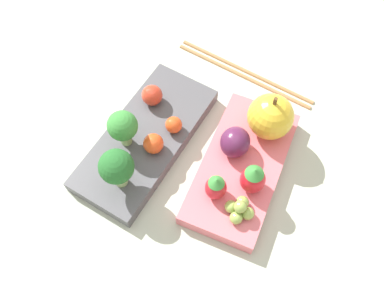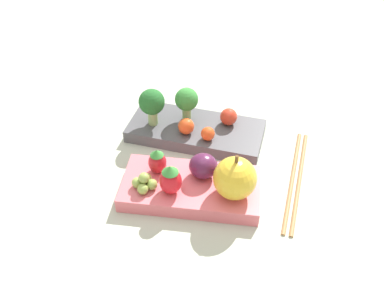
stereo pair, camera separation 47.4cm
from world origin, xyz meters
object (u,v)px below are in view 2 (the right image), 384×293
(bento_box_savoury, at_px, (193,131))
(cherry_tomato_2, at_px, (186,126))
(grape_cluster, at_px, (144,182))
(bento_box_fruit, at_px, (191,188))
(plum, at_px, (203,166))
(broccoli_floret_1, at_px, (152,103))
(apple, at_px, (235,178))
(cherry_tomato_1, at_px, (229,117))
(strawberry_0, at_px, (157,161))
(strawberry_1, at_px, (171,180))
(chopsticks_pair, at_px, (296,178))
(broccoli_floret_0, at_px, (187,100))
(cherry_tomato_0, at_px, (208,134))

(bento_box_savoury, height_order, cherry_tomato_2, cherry_tomato_2)
(grape_cluster, bearing_deg, cherry_tomato_2, 74.11)
(bento_box_savoury, distance_m, bento_box_fruit, 0.13)
(bento_box_savoury, relative_size, bento_box_fruit, 1.17)
(plum, bearing_deg, broccoli_floret_1, 131.55)
(bento_box_fruit, xyz_separation_m, apple, (0.06, -0.01, 0.04))
(broccoli_floret_1, xyz_separation_m, apple, (0.14, -0.13, -0.01))
(apple, height_order, plum, apple)
(cherry_tomato_1, relative_size, strawberry_0, 0.70)
(cherry_tomato_1, bearing_deg, grape_cluster, -121.85)
(cherry_tomato_1, distance_m, strawberry_1, 0.17)
(grape_cluster, bearing_deg, broccoli_floret_1, 98.10)
(broccoli_floret_1, bearing_deg, strawberry_1, -68.53)
(bento_box_savoury, xyz_separation_m, plum, (0.03, -0.11, 0.03))
(bento_box_fruit, relative_size, chopsticks_pair, 0.90)
(bento_box_fruit, distance_m, grape_cluster, 0.07)
(broccoli_floret_1, bearing_deg, cherry_tomato_2, -15.52)
(cherry_tomato_1, height_order, chopsticks_pair, cherry_tomato_1)
(cherry_tomato_2, xyz_separation_m, strawberry_1, (0.00, -0.13, 0.01))
(bento_box_fruit, xyz_separation_m, chopsticks_pair, (0.15, 0.05, -0.01))
(apple, bearing_deg, strawberry_1, -174.28)
(broccoli_floret_1, distance_m, cherry_tomato_1, 0.12)
(bento_box_savoury, relative_size, broccoli_floret_1, 3.58)
(bento_box_savoury, distance_m, apple, 0.16)
(bento_box_fruit, distance_m, strawberry_0, 0.06)
(broccoli_floret_1, bearing_deg, apple, -44.06)
(bento_box_fruit, xyz_separation_m, broccoli_floret_0, (-0.03, 0.14, 0.05))
(strawberry_0, relative_size, chopsticks_pair, 0.18)
(plum, bearing_deg, strawberry_0, -178.98)
(cherry_tomato_0, height_order, strawberry_0, strawberry_0)
(plum, bearing_deg, apple, -32.07)
(bento_box_savoury, relative_size, cherry_tomato_0, 10.30)
(broccoli_floret_1, relative_size, cherry_tomato_0, 2.88)
(cherry_tomato_1, xyz_separation_m, grape_cluster, (-0.10, -0.16, -0.00))
(bento_box_fruit, bearing_deg, bento_box_savoury, 97.03)
(bento_box_savoury, xyz_separation_m, grape_cluster, (-0.04, -0.14, 0.02))
(cherry_tomato_0, height_order, plum, plum)
(cherry_tomato_0, bearing_deg, broccoli_floret_1, 163.84)
(cherry_tomato_0, height_order, cherry_tomato_1, cherry_tomato_1)
(cherry_tomato_1, bearing_deg, cherry_tomato_0, -122.38)
(plum, bearing_deg, bento_box_fruit, -131.62)
(strawberry_0, bearing_deg, broccoli_floret_1, 105.99)
(broccoli_floret_0, distance_m, strawberry_0, 0.13)
(broccoli_floret_0, distance_m, cherry_tomato_2, 0.04)
(cherry_tomato_1, bearing_deg, broccoli_floret_1, -171.75)
(grape_cluster, xyz_separation_m, chopsticks_pair, (0.21, 0.07, -0.03))
(cherry_tomato_2, bearing_deg, chopsticks_pair, -19.01)
(strawberry_0, relative_size, plum, 0.99)
(broccoli_floret_1, bearing_deg, broccoli_floret_0, 21.70)
(strawberry_1, bearing_deg, apple, 5.72)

